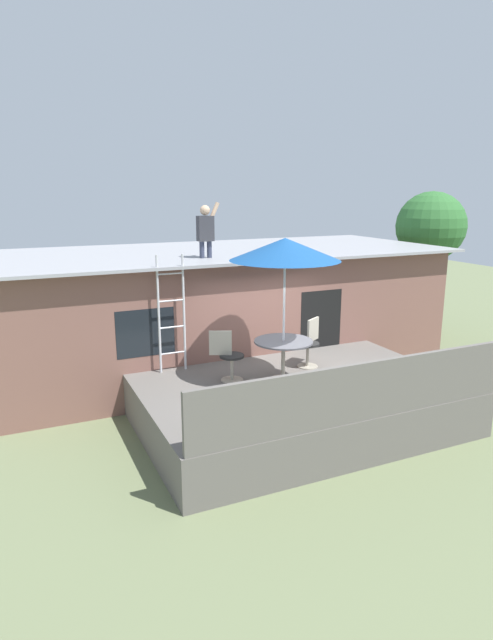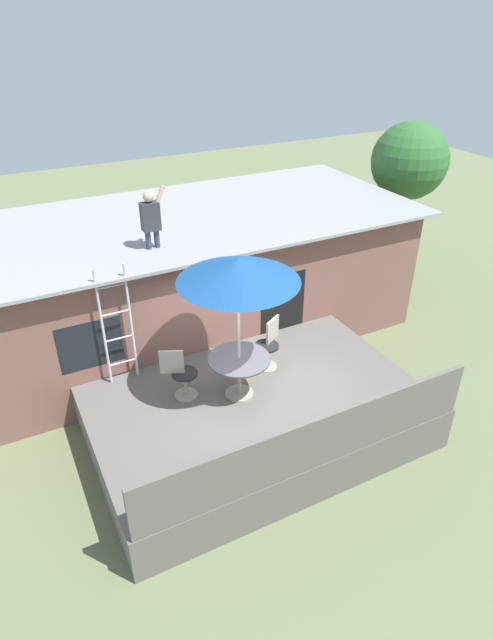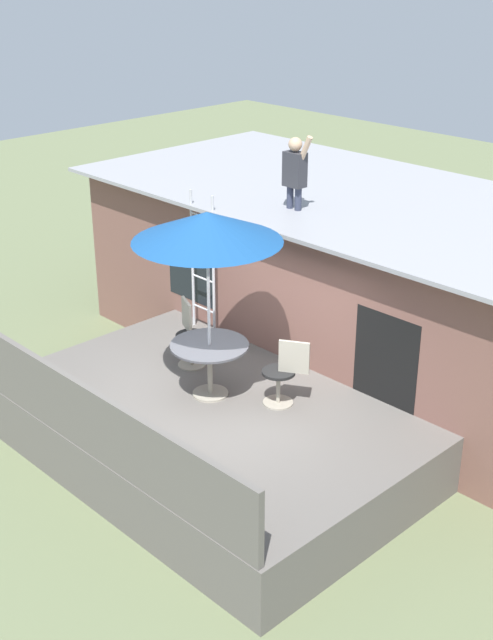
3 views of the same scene
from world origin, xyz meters
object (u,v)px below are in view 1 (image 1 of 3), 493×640
at_px(step_ladder, 172,314).
at_px(patio_chair_right, 310,343).
at_px(patio_table, 283,349).
at_px(patio_chair_left, 228,356).
at_px(backyard_tree, 431,228).
at_px(patio_umbrella, 285,249).
at_px(person_figure, 206,228).

bearing_deg(step_ladder, patio_chair_right, -18.13).
relative_size(patio_table, patio_chair_left, 1.13).
bearing_deg(backyard_tree, patio_table, -150.44).
height_order(patio_table, step_ladder, step_ladder).
height_order(patio_umbrella, backyard_tree, backyard_tree).
bearing_deg(patio_table, patio_chair_right, 31.16).
bearing_deg(patio_table, person_figure, 104.96).
xyz_separation_m(person_figure, backyard_tree, (7.49, 1.68, -0.33)).
bearing_deg(step_ladder, patio_umbrella, -39.32).
bearing_deg(person_figure, patio_umbrella, -75.04).
relative_size(step_ladder, patio_chair_left, 2.39).
distance_m(person_figure, backyard_tree, 7.69).
height_order(patio_table, patio_umbrella, patio_umbrella).
distance_m(patio_umbrella, patio_chair_right, 2.14).
relative_size(patio_table, backyard_tree, 0.25).
relative_size(patio_umbrella, patio_chair_left, 2.76).
bearing_deg(patio_chair_left, patio_umbrella, 0.00).
xyz_separation_m(patio_umbrella, person_figure, (-0.60, 2.23, 0.24)).
bearing_deg(patio_chair_right, step_ladder, -49.29).
distance_m(patio_chair_left, backyard_tree, 8.73).
relative_size(step_ladder, patio_chair_right, 2.39).
relative_size(person_figure, backyard_tree, 0.27).
distance_m(patio_table, backyard_tree, 8.11).
bearing_deg(patio_chair_right, backyard_tree, 178.17).
bearing_deg(step_ladder, person_figure, 41.02).
height_order(person_figure, patio_chair_right, person_figure).
distance_m(patio_table, patio_chair_left, 0.99).
xyz_separation_m(patio_table, step_ladder, (-1.63, 1.33, 0.51)).
height_order(patio_chair_left, backyard_tree, backyard_tree).
bearing_deg(backyard_tree, patio_chair_right, -150.67).
relative_size(patio_table, step_ladder, 0.47).
xyz_separation_m(person_figure, patio_chair_right, (1.45, -1.71, -2.13)).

